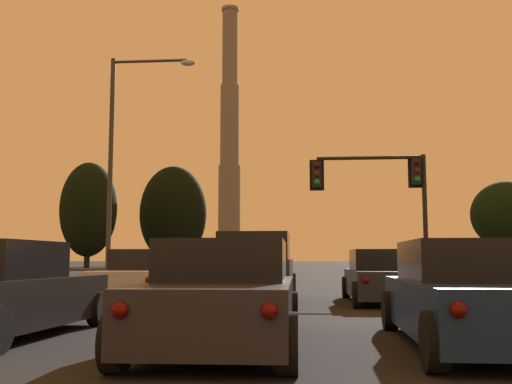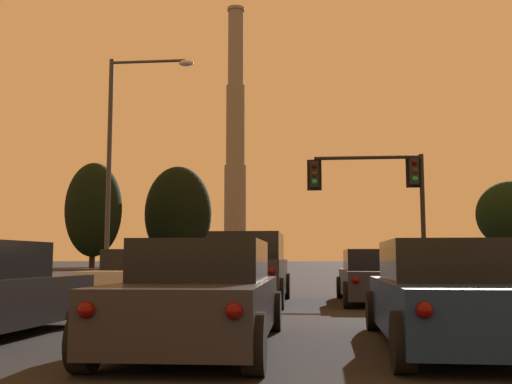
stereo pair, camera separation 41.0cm
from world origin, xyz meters
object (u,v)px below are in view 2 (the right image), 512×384
object	(u,v)px
suv_center_lane_front	(248,269)
sedan_left_lane_front	(140,277)
sedan_right_lane_front	(376,278)
traffic_light_overhead_right	(382,187)
sedan_center_lane_second	(202,296)
smokestack	(235,161)
street_lamp	(122,146)
sedan_right_lane_second	(450,297)

from	to	relation	value
suv_center_lane_front	sedan_left_lane_front	xyz separation A→B (m)	(-2.98, 0.12, -0.23)
sedan_right_lane_front	traffic_light_overhead_right	size ratio (longest dim) A/B	0.90
sedan_right_lane_front	sedan_center_lane_second	distance (m)	9.02
sedan_left_lane_front	smokestack	xyz separation A→B (m)	(-13.30, 119.05, 22.97)
suv_center_lane_front	street_lamp	distance (m)	11.70
sedan_center_lane_second	sedan_right_lane_front	bearing A→B (deg)	68.54
sedan_left_lane_front	sedan_right_lane_front	size ratio (longest dim) A/B	1.00
traffic_light_overhead_right	sedan_right_lane_front	bearing A→B (deg)	-98.12
suv_center_lane_front	sedan_right_lane_front	size ratio (longest dim) A/B	1.04
sedan_right_lane_second	sedan_center_lane_second	xyz separation A→B (m)	(-3.33, -0.27, 0.00)
sedan_right_lane_second	smokestack	size ratio (longest dim) A/B	0.08
suv_center_lane_front	street_lamp	size ratio (longest dim) A/B	0.50
sedan_center_lane_second	traffic_light_overhead_right	xyz separation A→B (m)	(4.19, 15.61, 3.33)
sedan_center_lane_second	traffic_light_overhead_right	size ratio (longest dim) A/B	0.90
sedan_left_lane_front	smokestack	world-z (taller)	smokestack
sedan_right_lane_front	smokestack	bearing A→B (deg)	99.10
sedan_left_lane_front	sedan_right_lane_second	distance (m)	10.19
sedan_center_lane_second	smokestack	world-z (taller)	smokestack
smokestack	sedan_center_lane_second	bearing A→B (deg)	-82.58
sedan_center_lane_second	smokestack	distance (m)	130.23
sedan_center_lane_second	smokestack	size ratio (longest dim) A/B	0.08
sedan_center_lane_second	smokestack	xyz separation A→B (m)	(-16.55, 127.12, 22.97)
sedan_right_lane_front	traffic_light_overhead_right	world-z (taller)	traffic_light_overhead_right
sedan_left_lane_front	street_lamp	size ratio (longest dim) A/B	0.48
suv_center_lane_front	smokestack	bearing A→B (deg)	97.35
sedan_right_lane_second	sedan_right_lane_front	world-z (taller)	same
smokestack	sedan_right_lane_front	bearing A→B (deg)	-80.57
sedan_left_lane_front	sedan_right_lane_second	xyz separation A→B (m)	(6.57, -7.79, 0.00)
sedan_left_lane_front	smokestack	size ratio (longest dim) A/B	0.08
sedan_left_lane_front	suv_center_lane_front	bearing A→B (deg)	-1.39
suv_center_lane_front	traffic_light_overhead_right	xyz separation A→B (m)	(4.45, 7.67, 3.10)
sedan_right_lane_front	traffic_light_overhead_right	bearing A→B (deg)	81.55
sedan_right_lane_front	sedan_center_lane_second	xyz separation A→B (m)	(-3.17, -8.45, 0.00)
sedan_right_lane_front	smokestack	xyz separation A→B (m)	(-19.72, 118.67, 22.97)
sedan_right_lane_front	street_lamp	world-z (taller)	street_lamp
sedan_right_lane_second	sedan_center_lane_second	distance (m)	3.34
sedan_left_lane_front	sedan_center_lane_second	size ratio (longest dim) A/B	1.00
traffic_light_overhead_right	smokestack	world-z (taller)	smokestack
suv_center_lane_front	sedan_right_lane_second	xyz separation A→B (m)	(3.59, -7.67, -0.23)
sedan_right_lane_second	traffic_light_overhead_right	bearing A→B (deg)	87.72
sedan_right_lane_second	traffic_light_overhead_right	xyz separation A→B (m)	(0.86, 15.34, 3.33)
street_lamp	smokestack	bearing A→B (deg)	95.12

